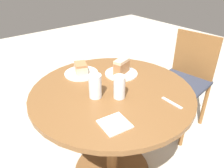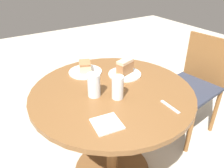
{
  "view_description": "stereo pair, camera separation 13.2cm",
  "coord_description": "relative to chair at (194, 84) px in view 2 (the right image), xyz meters",
  "views": [
    {
      "loc": [
        0.89,
        -0.72,
        1.43
      ],
      "look_at": [
        0.0,
        0.0,
        0.78
      ],
      "focal_mm": 35.0,
      "sensor_mm": 36.0,
      "label": 1
    },
    {
      "loc": [
        0.97,
        -0.61,
        1.43
      ],
      "look_at": [
        0.0,
        0.0,
        0.78
      ],
      "focal_mm": 35.0,
      "sensor_mm": 36.0,
      "label": 2
    }
  ],
  "objects": [
    {
      "name": "table",
      "position": [
        0.06,
        -0.89,
        0.07
      ],
      "size": [
        1.0,
        1.0,
        0.74
      ],
      "color": "brown",
      "rests_on": "ground_plane"
    },
    {
      "name": "chair",
      "position": [
        0.0,
        0.0,
        0.0
      ],
      "size": [
        0.48,
        0.5,
        0.88
      ],
      "rotation": [
        0.0,
        0.0,
        0.13
      ],
      "color": "brown",
      "rests_on": "ground_plane"
    },
    {
      "name": "plate_near",
      "position": [
        -0.07,
        -0.71,
        0.27
      ],
      "size": [
        0.23,
        0.23,
        0.01
      ],
      "color": "silver",
      "rests_on": "table"
    },
    {
      "name": "plate_far",
      "position": [
        -0.24,
        -0.92,
        0.27
      ],
      "size": [
        0.23,
        0.23,
        0.01
      ],
      "color": "silver",
      "rests_on": "table"
    },
    {
      "name": "cake_slice_near",
      "position": [
        -0.07,
        -0.71,
        0.32
      ],
      "size": [
        0.09,
        0.13,
        0.1
      ],
      "rotation": [
        0.0,
        0.0,
        3.42
      ],
      "color": "#9E6B42",
      "rests_on": "plate_near"
    },
    {
      "name": "cake_slice_far",
      "position": [
        -0.24,
        -0.92,
        0.31
      ],
      "size": [
        0.13,
        0.11,
        0.07
      ],
      "rotation": [
        0.0,
        0.0,
        1.18
      ],
      "color": "beige",
      "rests_on": "plate_far"
    },
    {
      "name": "glass_lemonade",
      "position": [
        0.15,
        -0.91,
        0.32
      ],
      "size": [
        0.07,
        0.07,
        0.14
      ],
      "color": "silver",
      "rests_on": "table"
    },
    {
      "name": "glass_water",
      "position": [
        0.05,
        -1.02,
        0.32
      ],
      "size": [
        0.07,
        0.07,
        0.14
      ],
      "color": "silver",
      "rests_on": "table"
    },
    {
      "name": "napkin_stack",
      "position": [
        0.32,
        -1.09,
        0.27
      ],
      "size": [
        0.15,
        0.15,
        0.01
      ],
      "rotation": [
        0.0,
        0.0,
        -0.13
      ],
      "color": "silver",
      "rests_on": "table"
    },
    {
      "name": "fork",
      "position": [
        -0.18,
        -0.64,
        0.26
      ],
      "size": [
        0.17,
        0.11,
        0.0
      ],
      "rotation": [
        0.0,
        0.0,
        2.61
      ],
      "color": "silver",
      "rests_on": "table"
    },
    {
      "name": "spoon",
      "position": [
        0.38,
        -0.73,
        0.26
      ],
      "size": [
        0.14,
        0.02,
        0.0
      ],
      "rotation": [
        0.0,
        0.0,
        3.11
      ],
      "color": "silver",
      "rests_on": "table"
    }
  ]
}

